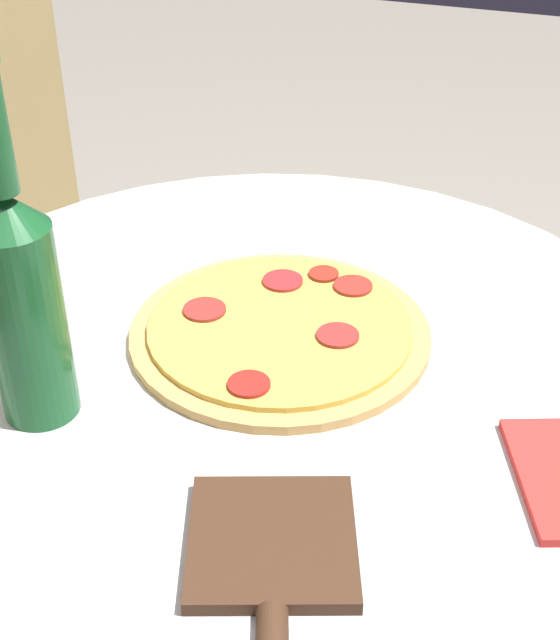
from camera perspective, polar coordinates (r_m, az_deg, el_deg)
table at (r=0.98m, az=-0.41°, el=-10.68°), size 0.81×0.81×0.69m
pizza at (r=0.87m, az=0.02°, el=-0.65°), size 0.29×0.29×0.02m
beer_bottle at (r=0.75m, az=-16.20°, el=1.52°), size 0.07×0.07×0.32m
pizza_paddle at (r=0.65m, az=-0.50°, el=-16.06°), size 0.26×0.16×0.02m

